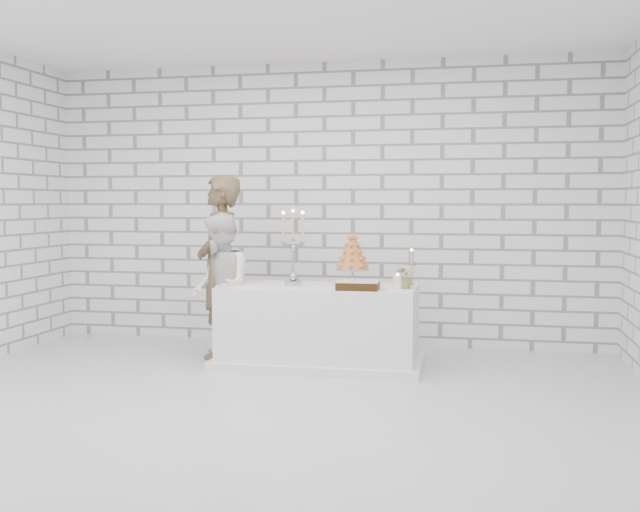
{
  "coord_description": "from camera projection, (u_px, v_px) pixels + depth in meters",
  "views": [
    {
      "loc": [
        1.54,
        -5.25,
        1.53
      ],
      "look_at": [
        0.24,
        1.11,
        1.05
      ],
      "focal_mm": 41.41,
      "sensor_mm": 36.0,
      "label": 1
    }
  ],
  "objects": [
    {
      "name": "croquembouche",
      "position": [
        353.0,
        259.0,
        6.87
      ],
      "size": [
        0.35,
        0.35,
        0.5
      ],
      "primitive_type": null,
      "rotation": [
        0.0,
        0.0,
        0.12
      ],
      "color": "#A2561F",
      "rests_on": "cake_table"
    },
    {
      "name": "extra_taper",
      "position": [
        411.0,
        268.0,
        6.84
      ],
      "size": [
        0.08,
        0.08,
        0.32
      ],
      "primitive_type": "cylinder",
      "rotation": [
        0.0,
        0.0,
        -0.31
      ],
      "color": "#C5AE94",
      "rests_on": "cake_table"
    },
    {
      "name": "ground",
      "position": [
        259.0,
        405.0,
        5.55
      ],
      "size": [
        6.0,
        5.0,
        0.01
      ],
      "primitive_type": "cube",
      "color": "silver",
      "rests_on": "ground"
    },
    {
      "name": "cake_table",
      "position": [
        319.0,
        326.0,
        6.86
      ],
      "size": [
        1.8,
        0.8,
        0.75
      ],
      "primitive_type": "cube",
      "color": "white",
      "rests_on": "ground"
    },
    {
      "name": "wall_back",
      "position": [
        324.0,
        204.0,
        7.88
      ],
      "size": [
        6.0,
        0.01,
        3.0
      ],
      "primitive_type": "cube",
      "color": "white",
      "rests_on": "ground"
    },
    {
      "name": "pillar_candle",
      "position": [
        398.0,
        282.0,
        6.58
      ],
      "size": [
        0.08,
        0.08,
        0.12
      ],
      "primitive_type": "cylinder",
      "rotation": [
        0.0,
        0.0,
        0.02
      ],
      "color": "white",
      "rests_on": "cake_table"
    },
    {
      "name": "chocolate_cake",
      "position": [
        358.0,
        285.0,
        6.53
      ],
      "size": [
        0.37,
        0.27,
        0.08
      ],
      "primitive_type": "cube",
      "rotation": [
        0.0,
        0.0,
        0.02
      ],
      "color": "black",
      "rests_on": "cake_table"
    },
    {
      "name": "candelabra",
      "position": [
        293.0,
        247.0,
        6.85
      ],
      "size": [
        0.35,
        0.35,
        0.71
      ],
      "primitive_type": null,
      "rotation": [
        0.0,
        0.0,
        0.27
      ],
      "color": "#A0A1AB",
      "rests_on": "cake_table"
    },
    {
      "name": "wall_front",
      "position": [
        84.0,
        209.0,
        3.0
      ],
      "size": [
        6.0,
        0.01,
        3.0
      ],
      "primitive_type": "cube",
      "color": "white",
      "rests_on": "ground"
    },
    {
      "name": "flowers",
      "position": [
        406.0,
        275.0,
        6.62
      ],
      "size": [
        0.27,
        0.25,
        0.23
      ],
      "primitive_type": "imported",
      "rotation": [
        0.0,
        0.0,
        0.41
      ],
      "color": "#516E3C",
      "rests_on": "cake_table"
    },
    {
      "name": "groom",
      "position": [
        220.0,
        266.0,
        7.23
      ],
      "size": [
        0.51,
        0.7,
        1.79
      ],
      "primitive_type": "imported",
      "rotation": [
        0.0,
        0.0,
        -1.45
      ],
      "color": "#493927",
      "rests_on": "ground"
    },
    {
      "name": "bride",
      "position": [
        220.0,
        288.0,
        6.98
      ],
      "size": [
        0.8,
        0.86,
        1.42
      ],
      "primitive_type": "imported",
      "rotation": [
        0.0,
        0.0,
        -1.09
      ],
      "color": "white",
      "rests_on": "ground"
    }
  ]
}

